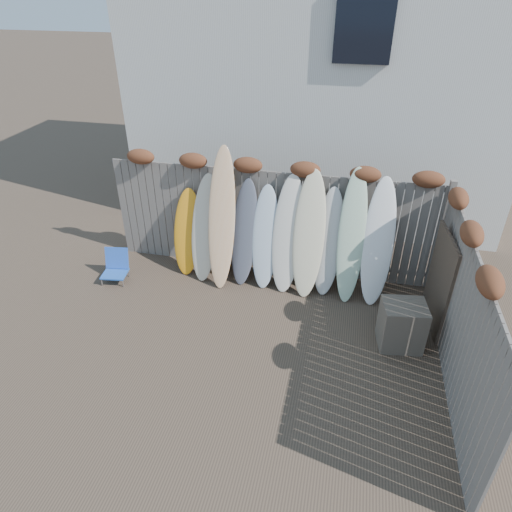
% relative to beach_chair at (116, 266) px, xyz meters
% --- Properties ---
extents(ground, '(80.00, 80.00, 0.00)m').
position_rel_beach_chair_xyz_m(ground, '(2.74, -1.43, -0.27)').
color(ground, '#493A2D').
extents(back_fence, '(6.05, 0.28, 2.24)m').
position_rel_beach_chair_xyz_m(back_fence, '(2.80, 0.96, 0.91)').
color(back_fence, slate).
rests_on(back_fence, ground).
extents(right_fence, '(0.28, 4.40, 2.24)m').
position_rel_beach_chair_xyz_m(right_fence, '(5.73, -1.18, 0.87)').
color(right_fence, slate).
rests_on(right_fence, ground).
extents(house, '(8.50, 5.50, 6.33)m').
position_rel_beach_chair_xyz_m(house, '(3.24, 5.07, 2.93)').
color(house, silver).
rests_on(house, ground).
extents(beach_chair, '(0.50, 0.52, 0.59)m').
position_rel_beach_chair_xyz_m(beach_chair, '(0.00, 0.00, 0.00)').
color(beach_chair, blue).
rests_on(beach_chair, ground).
extents(wooden_crate, '(0.71, 0.62, 0.75)m').
position_rel_beach_chair_xyz_m(wooden_crate, '(5.12, -0.72, 0.10)').
color(wooden_crate, '#6B5E50').
rests_on(wooden_crate, ground).
extents(lattice_panel, '(0.16, 1.09, 1.64)m').
position_rel_beach_chair_xyz_m(lattice_panel, '(5.64, -0.10, 0.55)').
color(lattice_panel, '#403327').
rests_on(lattice_panel, ground).
extents(surfboard_0, '(0.55, 0.60, 1.60)m').
position_rel_beach_chair_xyz_m(surfboard_0, '(1.23, 0.62, 0.53)').
color(surfboard_0, orange).
rests_on(surfboard_0, ground).
extents(surfboard_1, '(0.58, 0.73, 1.93)m').
position_rel_beach_chair_xyz_m(surfboard_1, '(1.61, 0.54, 0.69)').
color(surfboard_1, beige).
rests_on(surfboard_1, ground).
extents(surfboard_2, '(0.53, 0.89, 2.46)m').
position_rel_beach_chair_xyz_m(surfboard_2, '(1.96, 0.48, 0.96)').
color(surfboard_2, '#F2B891').
rests_on(surfboard_2, ground).
extents(surfboard_3, '(0.52, 0.71, 1.89)m').
position_rel_beach_chair_xyz_m(surfboard_3, '(2.35, 0.57, 0.67)').
color(surfboard_3, '#535766').
rests_on(surfboard_3, ground).
extents(surfboard_4, '(0.50, 0.68, 1.83)m').
position_rel_beach_chair_xyz_m(surfboard_4, '(2.74, 0.55, 0.64)').
color(surfboard_4, silver).
rests_on(surfboard_4, ground).
extents(surfboard_5, '(0.58, 0.76, 2.05)m').
position_rel_beach_chair_xyz_m(surfboard_5, '(3.14, 0.54, 0.75)').
color(surfboard_5, white).
rests_on(surfboard_5, ground).
extents(surfboard_6, '(0.55, 0.77, 2.18)m').
position_rel_beach_chair_xyz_m(surfboard_6, '(3.52, 0.50, 0.82)').
color(surfboard_6, '#F3E7BF').
rests_on(surfboard_6, ground).
extents(surfboard_7, '(0.51, 0.69, 1.87)m').
position_rel_beach_chair_xyz_m(surfboard_7, '(3.85, 0.58, 0.66)').
color(surfboard_7, silver).
rests_on(surfboard_7, ground).
extents(surfboard_8, '(0.48, 0.81, 2.26)m').
position_rel_beach_chair_xyz_m(surfboard_8, '(4.24, 0.52, 0.86)').
color(surfboard_8, '#BDDEBD').
rests_on(surfboard_8, ground).
extents(surfboard_9, '(0.52, 0.76, 2.14)m').
position_rel_beach_chair_xyz_m(surfboard_9, '(4.68, 0.51, 0.80)').
color(surfboard_9, white).
rests_on(surfboard_9, ground).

